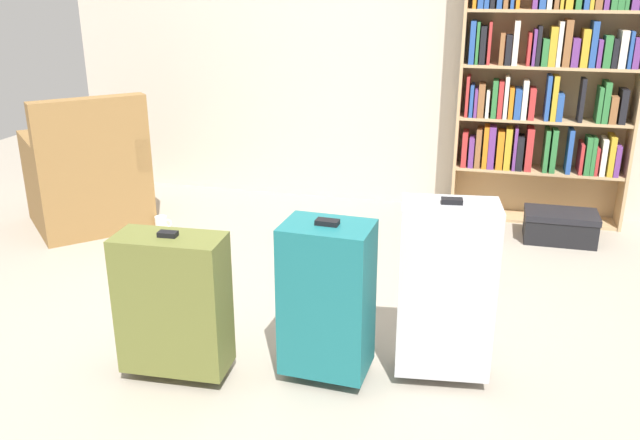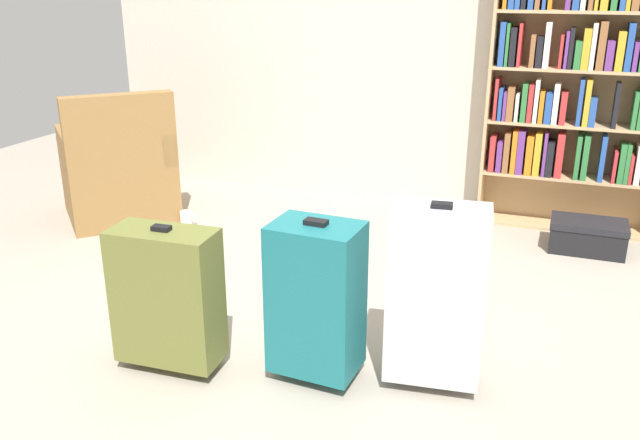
{
  "view_description": "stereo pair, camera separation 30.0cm",
  "coord_description": "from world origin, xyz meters",
  "px_view_note": "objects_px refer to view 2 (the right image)",
  "views": [
    {
      "loc": [
        0.75,
        -2.56,
        1.57
      ],
      "look_at": [
        0.05,
        0.17,
        0.55
      ],
      "focal_mm": 37.18,
      "sensor_mm": 36.0,
      "label": 1
    },
    {
      "loc": [
        1.04,
        -2.47,
        1.57
      ],
      "look_at": [
        0.05,
        0.17,
        0.55
      ],
      "focal_mm": 37.18,
      "sensor_mm": 36.0,
      "label": 2
    }
  ],
  "objects_px": {
    "armchair": "(119,174)",
    "suitcase_silver": "(436,294)",
    "storage_box": "(588,235)",
    "suitcase_teal": "(316,298)",
    "suitcase_olive": "(167,296)",
    "mug": "(186,218)",
    "bookshelf": "(584,57)"
  },
  "relations": [
    {
      "from": "storage_box",
      "to": "suitcase_olive",
      "type": "xyz_separation_m",
      "value": [
        -1.68,
        -2.02,
        0.24
      ]
    },
    {
      "from": "suitcase_teal",
      "to": "armchair",
      "type": "bearing_deg",
      "value": 144.92
    },
    {
      "from": "armchair",
      "to": "suitcase_silver",
      "type": "height_order",
      "value": "armchair"
    },
    {
      "from": "armchair",
      "to": "mug",
      "type": "height_order",
      "value": "armchair"
    },
    {
      "from": "bookshelf",
      "to": "suitcase_silver",
      "type": "relative_size",
      "value": 2.64
    },
    {
      "from": "bookshelf",
      "to": "suitcase_silver",
      "type": "bearing_deg",
      "value": -102.03
    },
    {
      "from": "suitcase_teal",
      "to": "suitcase_olive",
      "type": "distance_m",
      "value": 0.62
    },
    {
      "from": "storage_box",
      "to": "armchair",
      "type": "bearing_deg",
      "value": -171.21
    },
    {
      "from": "bookshelf",
      "to": "mug",
      "type": "xyz_separation_m",
      "value": [
        -2.41,
        -0.85,
        -1.08
      ]
    },
    {
      "from": "suitcase_silver",
      "to": "suitcase_olive",
      "type": "bearing_deg",
      "value": -166.02
    },
    {
      "from": "mug",
      "to": "suitcase_silver",
      "type": "xyz_separation_m",
      "value": [
        1.95,
        -1.3,
        0.36
      ]
    },
    {
      "from": "bookshelf",
      "to": "storage_box",
      "type": "height_order",
      "value": "bookshelf"
    },
    {
      "from": "bookshelf",
      "to": "suitcase_olive",
      "type": "distance_m",
      "value": 2.97
    },
    {
      "from": "armchair",
      "to": "mug",
      "type": "xyz_separation_m",
      "value": [
        0.5,
        0.02,
        -0.27
      ]
    },
    {
      "from": "storage_box",
      "to": "suitcase_olive",
      "type": "height_order",
      "value": "suitcase_olive"
    },
    {
      "from": "storage_box",
      "to": "suitcase_teal",
      "type": "height_order",
      "value": "suitcase_teal"
    },
    {
      "from": "armchair",
      "to": "storage_box",
      "type": "height_order",
      "value": "armchair"
    },
    {
      "from": "mug",
      "to": "suitcase_silver",
      "type": "height_order",
      "value": "suitcase_silver"
    },
    {
      "from": "suitcase_olive",
      "to": "suitcase_silver",
      "type": "xyz_separation_m",
      "value": [
        1.07,
        0.27,
        0.07
      ]
    },
    {
      "from": "suitcase_olive",
      "to": "suitcase_silver",
      "type": "distance_m",
      "value": 1.1
    },
    {
      "from": "bookshelf",
      "to": "armchair",
      "type": "height_order",
      "value": "bookshelf"
    },
    {
      "from": "suitcase_olive",
      "to": "mug",
      "type": "bearing_deg",
      "value": 119.34
    },
    {
      "from": "bookshelf",
      "to": "suitcase_olive",
      "type": "bearing_deg",
      "value": -122.28
    },
    {
      "from": "mug",
      "to": "storage_box",
      "type": "xyz_separation_m",
      "value": [
        2.56,
        0.45,
        0.06
      ]
    },
    {
      "from": "storage_box",
      "to": "suitcase_silver",
      "type": "bearing_deg",
      "value": -109.15
    },
    {
      "from": "storage_box",
      "to": "suitcase_teal",
      "type": "bearing_deg",
      "value": -119.81
    },
    {
      "from": "mug",
      "to": "suitcase_olive",
      "type": "relative_size",
      "value": 0.18
    },
    {
      "from": "suitcase_teal",
      "to": "suitcase_olive",
      "type": "height_order",
      "value": "suitcase_teal"
    },
    {
      "from": "armchair",
      "to": "suitcase_olive",
      "type": "bearing_deg",
      "value": -48.18
    },
    {
      "from": "armchair",
      "to": "suitcase_silver",
      "type": "relative_size",
      "value": 1.26
    },
    {
      "from": "mug",
      "to": "suitcase_silver",
      "type": "relative_size",
      "value": 0.15
    },
    {
      "from": "armchair",
      "to": "mug",
      "type": "relative_size",
      "value": 8.25
    }
  ]
}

